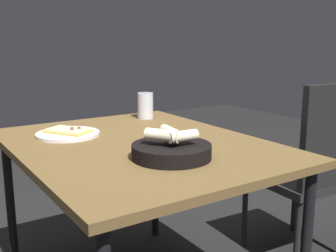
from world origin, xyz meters
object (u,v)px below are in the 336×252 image
Objects in this scene: pizza_plate at (68,133)px; bread_basket at (171,149)px; chair_near at (313,164)px; dining_table at (139,157)px; beer_glass at (145,107)px.

pizza_plate is 0.56m from bread_basket.
dining_table is at bearing -9.49° from chair_near.
bread_basket is at bearing 87.25° from dining_table.
beer_glass reaches higher than dining_table.
bread_basket is 0.96m from chair_near.
pizza_plate is 1.20m from chair_near.
beer_glass is (-0.29, -0.68, 0.03)m from bread_basket.
beer_glass is at bearing -113.45° from bread_basket.
pizza_plate is 0.50m from beer_glass.
beer_glass reaches higher than pizza_plate.
chair_near is (-0.91, 0.15, -0.15)m from dining_table.
chair_near reaches higher than bread_basket.
pizza_plate is at bearing -54.86° from dining_table.
chair_near reaches higher than pizza_plate.
bread_basket reaches higher than pizza_plate.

